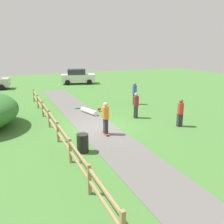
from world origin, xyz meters
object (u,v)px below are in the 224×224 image
(skater_fallen, at_px, (90,111))
(bystander_blue, at_px, (135,92))
(bystander_maroon, at_px, (136,104))
(skateboard_loose, at_px, (80,108))
(parked_car_white, at_px, (78,76))
(bystander_red, at_px, (180,111))
(skater_riding, at_px, (106,117))
(trash_bin, at_px, (83,143))

(skater_fallen, height_order, bystander_blue, bystander_blue)
(bystander_maroon, bearing_deg, skater_fallen, 138.26)
(skateboard_loose, distance_m, parked_car_white, 12.93)
(bystander_blue, height_order, bystander_red, bystander_blue)
(skateboard_loose, height_order, bystander_maroon, bystander_maroon)
(bystander_red, bearing_deg, parked_car_white, 93.10)
(skater_fallen, bearing_deg, skater_riding, -97.23)
(skateboard_loose, bearing_deg, bystander_red, -56.23)
(trash_bin, xyz_separation_m, parked_car_white, (5.62, 20.37, 0.51))
(skateboard_loose, distance_m, bystander_blue, 4.82)
(bystander_red, bearing_deg, bystander_blue, 87.83)
(trash_bin, height_order, skater_fallen, trash_bin)
(bystander_maroon, bearing_deg, bystander_red, -59.20)
(skateboard_loose, relative_size, parked_car_white, 0.18)
(skateboard_loose, bearing_deg, bystander_maroon, -54.32)
(skater_riding, distance_m, bystander_blue, 7.66)
(trash_bin, height_order, parked_car_white, parked_car_white)
(trash_bin, height_order, bystander_red, bystander_red)
(trash_bin, distance_m, bystander_red, 6.80)
(bystander_red, height_order, parked_car_white, parked_car_white)
(skateboard_loose, height_order, bystander_red, bystander_red)
(skater_riding, xyz_separation_m, skater_fallen, (0.57, 4.51, -0.86))
(bystander_maroon, relative_size, bystander_red, 1.03)
(skater_riding, height_order, skater_fallen, skater_riding)
(trash_bin, relative_size, skateboard_loose, 1.10)
(skateboard_loose, bearing_deg, skater_riding, -92.77)
(trash_bin, xyz_separation_m, skater_riding, (1.89, 1.76, 0.61))
(trash_bin, distance_m, bystander_maroon, 6.44)
(bystander_blue, distance_m, bystander_maroon, 4.05)
(parked_car_white, bearing_deg, bystander_blue, -84.31)
(skater_riding, xyz_separation_m, skateboard_loose, (0.30, 6.18, -0.98))
(skater_fallen, distance_m, bystander_maroon, 3.55)
(skater_riding, distance_m, bystander_red, 4.79)
(parked_car_white, bearing_deg, skater_fallen, -102.62)
(bystander_red, xyz_separation_m, parked_car_white, (-1.04, 19.11, 0.00))
(bystander_blue, relative_size, parked_car_white, 0.42)
(trash_bin, distance_m, skater_fallen, 6.74)
(skater_fallen, relative_size, bystander_maroon, 0.95)
(bystander_maroon, xyz_separation_m, parked_car_white, (0.58, 16.41, -0.03))
(trash_bin, relative_size, bystander_maroon, 0.51)
(skater_riding, xyz_separation_m, bystander_maroon, (3.15, 2.20, -0.08))
(skateboard_loose, bearing_deg, skater_fallen, -80.73)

